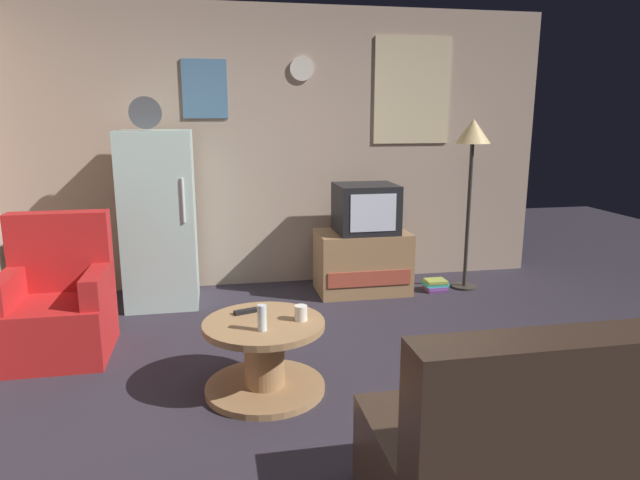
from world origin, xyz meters
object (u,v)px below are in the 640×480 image
tv_stand (362,262)px  standing_lamp (472,145)px  fridge (159,218)px  armchair (58,306)px  coffee_table (265,356)px  wine_glass (262,318)px  mug_ceramic_white (301,313)px  remote_control (246,311)px  book_stack (435,285)px  couch (589,451)px  crt_tv (366,208)px

tv_stand → standing_lamp: (1.00, -0.07, 1.07)m
fridge → armchair: 1.22m
coffee_table → wine_glass: 0.33m
tv_stand → coffee_table: 2.08m
mug_ceramic_white → remote_control: (-0.31, 0.18, -0.03)m
fridge → standing_lamp: (2.80, -0.10, 0.60)m
coffee_table → wine_glass: (-0.02, -0.14, 0.30)m
fridge → standing_lamp: 2.87m
book_stack → remote_control: bearing=-141.2°
tv_stand → wine_glass: 2.22m
remote_control → book_stack: bearing=20.6°
fridge → armchair: bearing=-122.7°
couch → standing_lamp: bearing=73.5°
crt_tv → standing_lamp: size_ratio=0.34×
tv_stand → coffee_table: bearing=-121.4°
coffee_table → wine_glass: size_ratio=4.80×
tv_stand → armchair: armchair is taller
crt_tv → mug_ceramic_white: 2.02m
book_stack → coffee_table: bearing=-136.8°
standing_lamp → wine_glass: size_ratio=10.60×
coffee_table → remote_control: size_ratio=4.80×
couch → book_stack: couch is taller
book_stack → couch: bearing=-101.2°
coffee_table → mug_ceramic_white: (0.22, -0.02, 0.27)m
fridge → remote_control: bearing=-69.0°
standing_lamp → coffee_table: bearing=-140.7°
fridge → mug_ceramic_white: fridge is taller
coffee_table → couch: couch is taller
crt_tv → remote_control: (-1.20, -1.61, -0.34)m
crt_tv → armchair: bearing=-159.0°
fridge → couch: bearing=-59.0°
armchair → remote_control: bearing=-28.2°
standing_lamp → book_stack: 1.34m
couch → mug_ceramic_white: bearing=125.6°
remote_control → book_stack: remote_control is taller
standing_lamp → book_stack: (-0.31, -0.04, -1.30)m
couch → coffee_table: bearing=130.9°
fridge → book_stack: size_ratio=8.14×
fridge → mug_ceramic_white: 2.07m
crt_tv → armchair: (-2.45, -0.94, -0.45)m
crt_tv → couch: size_ratio=0.32×
armchair → couch: armchair is taller
wine_glass → remote_control: wine_glass is taller
standing_lamp → book_stack: standing_lamp is taller
tv_stand → mug_ceramic_white: bearing=-115.7°
wine_glass → armchair: size_ratio=0.16×
armchair → couch: 3.33m
fridge → crt_tv: fridge is taller
armchair → book_stack: 3.23m
wine_glass → armchair: 1.65m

